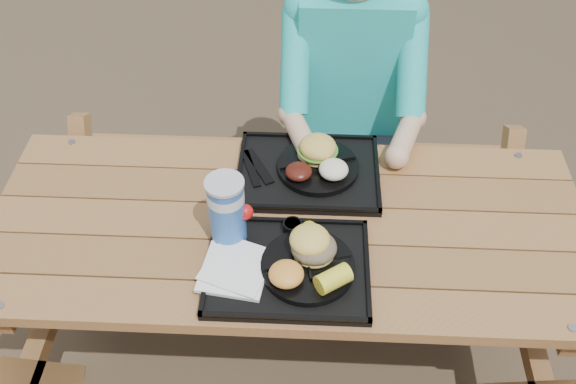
{
  "coord_description": "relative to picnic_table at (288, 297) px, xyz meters",
  "views": [
    {
      "loc": [
        0.06,
        -1.29,
        2.16
      ],
      "look_at": [
        0.0,
        0.0,
        0.88
      ],
      "focal_mm": 40.0,
      "sensor_mm": 36.0,
      "label": 1
    }
  ],
  "objects": [
    {
      "name": "tray_far",
      "position": [
        0.06,
        0.21,
        0.39
      ],
      "size": [
        0.45,
        0.35,
        0.02
      ],
      "primitive_type": "cube",
      "color": "black",
      "rests_on": "picnic_table"
    },
    {
      "name": "mac_cheese",
      "position": [
        0.01,
        -0.24,
        0.44
      ],
      "size": [
        0.09,
        0.09,
        0.05
      ],
      "primitive_type": "ellipsoid",
      "color": "#F9AB41",
      "rests_on": "plate_near"
    },
    {
      "name": "plate_near",
      "position": [
        0.06,
        -0.19,
        0.41
      ],
      "size": [
        0.26,
        0.26,
        0.02
      ],
      "primitive_type": "cylinder",
      "color": "black",
      "rests_on": "tray_near"
    },
    {
      "name": "ground",
      "position": [
        0.0,
        0.0,
        -0.38
      ],
      "size": [
        60.0,
        60.0,
        0.0
      ],
      "primitive_type": "plane",
      "color": "#999999",
      "rests_on": "ground"
    },
    {
      "name": "soda_cup",
      "position": [
        -0.17,
        -0.08,
        0.5
      ],
      "size": [
        0.1,
        0.1,
        0.21
      ],
      "primitive_type": "cylinder",
      "color": "#164FAA",
      "rests_on": "tray_near"
    },
    {
      "name": "potato_salad",
      "position": [
        0.13,
        0.17,
        0.44
      ],
      "size": [
        0.09,
        0.09,
        0.05
      ],
      "primitive_type": "ellipsoid",
      "color": "white",
      "rests_on": "plate_far"
    },
    {
      "name": "picnic_table",
      "position": [
        0.0,
        0.0,
        0.0
      ],
      "size": [
        1.8,
        1.49,
        0.75
      ],
      "primitive_type": null,
      "color": "#999999",
      "rests_on": "ground"
    },
    {
      "name": "plate_far",
      "position": [
        0.09,
        0.22,
        0.41
      ],
      "size": [
        0.26,
        0.26,
        0.02
      ],
      "primitive_type": "cylinder",
      "color": "black",
      "rests_on": "tray_far"
    },
    {
      "name": "cutlery_far",
      "position": [
        -0.1,
        0.22,
        0.4
      ],
      "size": [
        0.11,
        0.17,
        0.01
      ],
      "primitive_type": "cube",
      "rotation": [
        0.0,
        0.0,
        0.5
      ],
      "color": "black",
      "rests_on": "tray_far"
    },
    {
      "name": "condiment_mustard",
      "position": [
        0.06,
        -0.05,
        0.41
      ],
      "size": [
        0.04,
        0.04,
        0.03
      ],
      "primitive_type": "cylinder",
      "color": "yellow",
      "rests_on": "tray_near"
    },
    {
      "name": "diner",
      "position": [
        0.2,
        0.68,
        0.27
      ],
      "size": [
        0.48,
        0.84,
        1.28
      ],
      "primitive_type": null,
      "color": "#1A91BA",
      "rests_on": "ground"
    },
    {
      "name": "condiment_bbq",
      "position": [
        0.02,
        -0.05,
        0.41
      ],
      "size": [
        0.06,
        0.06,
        0.03
      ],
      "primitive_type": "cylinder",
      "color": "#320B05",
      "rests_on": "tray_near"
    },
    {
      "name": "corn_cob",
      "position": [
        0.13,
        -0.25,
        0.44
      ],
      "size": [
        0.13,
        0.13,
        0.05
      ],
      "primitive_type": null,
      "rotation": [
        0.0,
        0.0,
        0.6
      ],
      "color": "#FFF035",
      "rests_on": "plate_near"
    },
    {
      "name": "tray_near",
      "position": [
        0.01,
        -0.18,
        0.39
      ],
      "size": [
        0.45,
        0.35,
        0.02
      ],
      "primitive_type": "cube",
      "color": "black",
      "rests_on": "picnic_table"
    },
    {
      "name": "napkin_stack",
      "position": [
        -0.14,
        -0.21,
        0.41
      ],
      "size": [
        0.2,
        0.2,
        0.02
      ],
      "primitive_type": "cube",
      "rotation": [
        0.0,
        0.0,
        -0.14
      ],
      "color": "white",
      "rests_on": "tray_near"
    },
    {
      "name": "sandwich",
      "position": [
        0.08,
        -0.15,
        0.48
      ],
      "size": [
        0.12,
        0.12,
        0.12
      ],
      "primitive_type": null,
      "color": "#F4CC56",
      "rests_on": "plate_near"
    },
    {
      "name": "burger",
      "position": [
        0.08,
        0.26,
        0.47
      ],
      "size": [
        0.12,
        0.12,
        0.11
      ],
      "primitive_type": null,
      "color": "#E9C052",
      "rests_on": "plate_far"
    },
    {
      "name": "baked_beans",
      "position": [
        0.03,
        0.16,
        0.43
      ],
      "size": [
        0.08,
        0.08,
        0.04
      ],
      "primitive_type": "ellipsoid",
      "color": "#48150E",
      "rests_on": "plate_far"
    }
  ]
}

